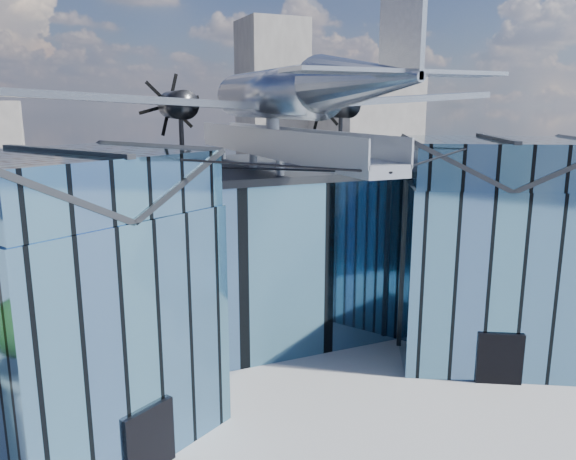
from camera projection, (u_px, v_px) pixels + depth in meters
name	position (u px, v px, depth m)	size (l,w,h in m)	color
ground_plane	(304.00, 376.00, 28.42)	(120.00, 120.00, 0.00)	gray
museum	(261.00, 245.00, 32.42)	(32.88, 24.50, 17.60)	teal
bg_towers	(146.00, 133.00, 71.94)	(77.00, 24.50, 26.00)	gray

